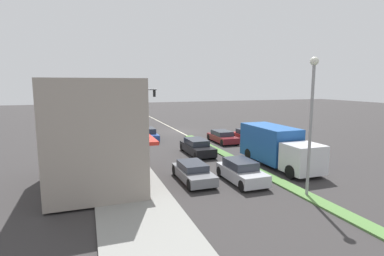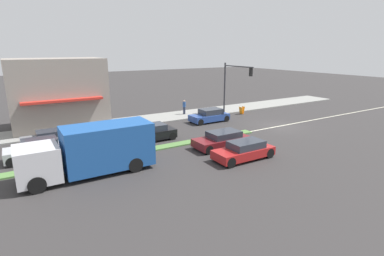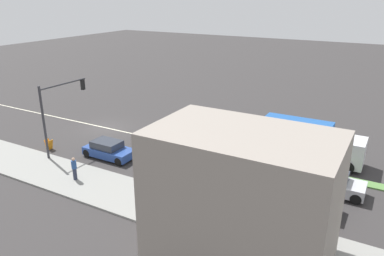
{
  "view_description": "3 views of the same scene",
  "coord_description": "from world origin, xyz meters",
  "px_view_note": "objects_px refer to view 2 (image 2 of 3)",
  "views": [
    {
      "loc": [
        11.14,
        36.74,
        6.09
      ],
      "look_at": [
        1.54,
        9.56,
        1.84
      ],
      "focal_mm": 28.0,
      "sensor_mm": 36.0,
      "label": 1
    },
    {
      "loc": [
        -19.39,
        21.76,
        7.18
      ],
      "look_at": [
        -1.96,
        11.13,
        1.78
      ],
      "focal_mm": 28.0,
      "sensor_mm": 36.0,
      "label": 2
    },
    {
      "loc": [
        24.87,
        23.36,
        11.95
      ],
      "look_at": [
        0.26,
        9.47,
        1.74
      ],
      "focal_mm": 35.0,
      "sensor_mm": 36.0,
      "label": 3
    }
  ],
  "objects_px": {
    "delivery_truck": "(93,150)",
    "sedan_maroon": "(222,140)",
    "traffic_signal_main": "(233,80)",
    "coupe_blue": "(210,116)",
    "suv_grey": "(51,138)",
    "hatchback_red": "(244,150)",
    "warning_aframe_sign": "(242,110)",
    "sedan_silver": "(38,150)",
    "pedestrian": "(184,107)",
    "suv_black": "(148,133)"
  },
  "relations": [
    {
      "from": "delivery_truck",
      "to": "coupe_blue",
      "type": "bearing_deg",
      "value": -61.53
    },
    {
      "from": "warning_aframe_sign",
      "to": "hatchback_red",
      "type": "bearing_deg",
      "value": 140.05
    },
    {
      "from": "pedestrian",
      "to": "sedan_silver",
      "type": "height_order",
      "value": "pedestrian"
    },
    {
      "from": "hatchback_red",
      "to": "pedestrian",
      "type": "bearing_deg",
      "value": -13.89
    },
    {
      "from": "suv_black",
      "to": "coupe_blue",
      "type": "bearing_deg",
      "value": -70.65
    },
    {
      "from": "warning_aframe_sign",
      "to": "sedan_silver",
      "type": "height_order",
      "value": "sedan_silver"
    },
    {
      "from": "delivery_truck",
      "to": "suv_grey",
      "type": "height_order",
      "value": "delivery_truck"
    },
    {
      "from": "traffic_signal_main",
      "to": "coupe_blue",
      "type": "relative_size",
      "value": 1.41
    },
    {
      "from": "traffic_signal_main",
      "to": "suv_grey",
      "type": "bearing_deg",
      "value": 93.47
    },
    {
      "from": "suv_grey",
      "to": "suv_black",
      "type": "distance_m",
      "value": 7.37
    },
    {
      "from": "delivery_truck",
      "to": "hatchback_red",
      "type": "relative_size",
      "value": 1.77
    },
    {
      "from": "delivery_truck",
      "to": "suv_black",
      "type": "distance_m",
      "value": 6.94
    },
    {
      "from": "pedestrian",
      "to": "warning_aframe_sign",
      "type": "distance_m",
      "value": 6.58
    },
    {
      "from": "suv_grey",
      "to": "sedan_silver",
      "type": "height_order",
      "value": "sedan_silver"
    },
    {
      "from": "delivery_truck",
      "to": "suv_grey",
      "type": "bearing_deg",
      "value": 11.87
    },
    {
      "from": "traffic_signal_main",
      "to": "hatchback_red",
      "type": "relative_size",
      "value": 1.32
    },
    {
      "from": "traffic_signal_main",
      "to": "sedan_maroon",
      "type": "distance_m",
      "value": 11.75
    },
    {
      "from": "warning_aframe_sign",
      "to": "sedan_maroon",
      "type": "xyz_separation_m",
      "value": [
        -8.39,
        9.1,
        0.17
      ]
    },
    {
      "from": "traffic_signal_main",
      "to": "hatchback_red",
      "type": "distance_m",
      "value": 14.03
    },
    {
      "from": "traffic_signal_main",
      "to": "warning_aframe_sign",
      "type": "bearing_deg",
      "value": -87.61
    },
    {
      "from": "warning_aframe_sign",
      "to": "coupe_blue",
      "type": "xyz_separation_m",
      "value": [
        -1.19,
        5.27,
        0.21
      ]
    },
    {
      "from": "sedan_silver",
      "to": "hatchback_red",
      "type": "bearing_deg",
      "value": -121.37
    },
    {
      "from": "hatchback_red",
      "to": "traffic_signal_main",
      "type": "bearing_deg",
      "value": -35.32
    },
    {
      "from": "pedestrian",
      "to": "delivery_truck",
      "type": "relative_size",
      "value": 0.21
    },
    {
      "from": "hatchback_red",
      "to": "warning_aframe_sign",
      "type": "bearing_deg",
      "value": -39.95
    },
    {
      "from": "traffic_signal_main",
      "to": "pedestrian",
      "type": "distance_m",
      "value": 6.07
    },
    {
      "from": "delivery_truck",
      "to": "suv_grey",
      "type": "relative_size",
      "value": 1.86
    },
    {
      "from": "warning_aframe_sign",
      "to": "suv_black",
      "type": "relative_size",
      "value": 0.18
    },
    {
      "from": "delivery_truck",
      "to": "sedan_maroon",
      "type": "bearing_deg",
      "value": -90.0
    },
    {
      "from": "delivery_truck",
      "to": "sedan_silver",
      "type": "xyz_separation_m",
      "value": [
        4.4,
        2.63,
        -0.8
      ]
    },
    {
      "from": "traffic_signal_main",
      "to": "coupe_blue",
      "type": "bearing_deg",
      "value": 106.57
    },
    {
      "from": "sedan_silver",
      "to": "hatchback_red",
      "type": "distance_m",
      "value": 13.83
    },
    {
      "from": "warning_aframe_sign",
      "to": "traffic_signal_main",
      "type": "bearing_deg",
      "value": 92.39
    },
    {
      "from": "traffic_signal_main",
      "to": "delivery_truck",
      "type": "height_order",
      "value": "traffic_signal_main"
    },
    {
      "from": "traffic_signal_main",
      "to": "sedan_silver",
      "type": "relative_size",
      "value": 1.43
    },
    {
      "from": "delivery_truck",
      "to": "coupe_blue",
      "type": "relative_size",
      "value": 1.89
    },
    {
      "from": "pedestrian",
      "to": "warning_aframe_sign",
      "type": "height_order",
      "value": "pedestrian"
    },
    {
      "from": "hatchback_red",
      "to": "suv_black",
      "type": "distance_m",
      "value": 8.18
    },
    {
      "from": "coupe_blue",
      "to": "suv_black",
      "type": "xyz_separation_m",
      "value": [
        -2.8,
        7.97,
        0.01
      ]
    },
    {
      "from": "warning_aframe_sign",
      "to": "suv_grey",
      "type": "xyz_separation_m",
      "value": [
        -1.19,
        20.06,
        0.16
      ]
    },
    {
      "from": "coupe_blue",
      "to": "suv_grey",
      "type": "bearing_deg",
      "value": 90.0
    },
    {
      "from": "pedestrian",
      "to": "delivery_truck",
      "type": "distance_m",
      "value": 16.97
    },
    {
      "from": "sedan_silver",
      "to": "coupe_blue",
      "type": "height_order",
      "value": "sedan_silver"
    },
    {
      "from": "warning_aframe_sign",
      "to": "sedan_silver",
      "type": "distance_m",
      "value": 21.55
    },
    {
      "from": "suv_grey",
      "to": "hatchback_red",
      "type": "bearing_deg",
      "value": -133.09
    },
    {
      "from": "pedestrian",
      "to": "suv_grey",
      "type": "bearing_deg",
      "value": 106.08
    },
    {
      "from": "pedestrian",
      "to": "coupe_blue",
      "type": "bearing_deg",
      "value": -171.38
    },
    {
      "from": "pedestrian",
      "to": "hatchback_red",
      "type": "distance_m",
      "value": 14.51
    },
    {
      "from": "delivery_truck",
      "to": "sedan_maroon",
      "type": "xyz_separation_m",
      "value": [
        0.0,
        -9.45,
        -0.87
      ]
    },
    {
      "from": "warning_aframe_sign",
      "to": "delivery_truck",
      "type": "bearing_deg",
      "value": 114.33
    }
  ]
}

